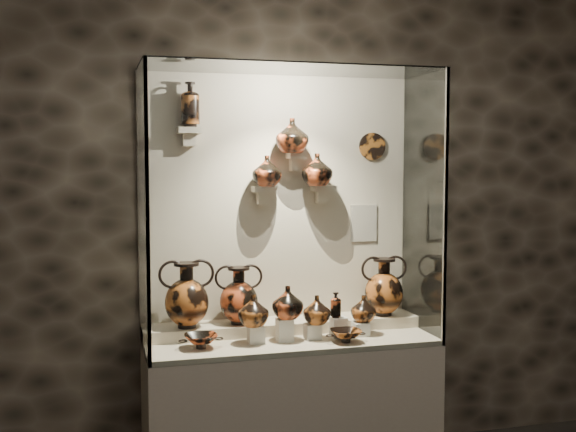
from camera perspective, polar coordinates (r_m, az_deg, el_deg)
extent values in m
cube|color=black|center=(4.49, -0.90, 0.93)|extent=(5.00, 0.02, 3.20)
cube|color=beige|center=(4.43, 0.20, -15.03)|extent=(1.70, 0.60, 0.80)
cube|color=beige|center=(4.31, 0.20, -9.82)|extent=(1.68, 0.58, 0.03)
cube|color=beige|center=(4.46, -0.41, -8.84)|extent=(1.70, 0.25, 0.10)
cube|color=beige|center=(4.48, -0.88, 0.92)|extent=(1.70, 0.03, 1.60)
cube|color=white|center=(3.90, 1.37, 0.38)|extent=(1.70, 0.01, 1.60)
cube|color=white|center=(4.04, -11.44, 0.44)|extent=(0.01, 0.60, 1.60)
cube|color=white|center=(4.48, 10.67, 0.85)|extent=(0.01, 0.60, 1.60)
cube|color=white|center=(4.20, 0.20, 11.55)|extent=(1.70, 0.60, 0.01)
cube|color=gray|center=(3.75, -11.04, 0.14)|extent=(0.02, 0.02, 1.60)
cube|color=gray|center=(4.22, 12.33, 0.60)|extent=(0.02, 0.02, 1.60)
cube|color=silver|center=(4.19, -2.55, -9.31)|extent=(0.09, 0.09, 0.10)
cube|color=silver|center=(4.23, -0.28, -8.97)|extent=(0.09, 0.09, 0.13)
cube|color=silver|center=(4.28, 1.95, -9.09)|extent=(0.09, 0.09, 0.09)
cube|color=silver|center=(4.32, 4.00, -8.74)|extent=(0.09, 0.09, 0.12)
cube|color=silver|center=(4.38, 5.75, -8.86)|extent=(0.09, 0.09, 0.08)
cube|color=beige|center=(4.30, -7.80, 6.73)|extent=(0.14, 0.12, 0.04)
cube|color=beige|center=(4.38, -1.90, 2.15)|extent=(0.14, 0.12, 0.04)
cube|color=beige|center=(4.43, 0.61, 4.76)|extent=(0.10, 0.12, 0.04)
cube|color=beige|center=(4.49, 2.82, 2.20)|extent=(0.14, 0.12, 0.04)
imported|color=#9E511E|center=(4.14, -2.76, -7.46)|extent=(0.20, 0.20, 0.18)
imported|color=#C34B22|center=(4.19, -0.03, -6.84)|extent=(0.20, 0.20, 0.19)
imported|color=#9E511E|center=(4.24, 2.29, -7.41)|extent=(0.21, 0.21, 0.17)
imported|color=#9E511E|center=(4.37, 5.97, -7.28)|extent=(0.19, 0.19, 0.16)
imported|color=#C34B22|center=(4.34, -1.68, 3.58)|extent=(0.20, 0.20, 0.19)
imported|color=#C34B22|center=(4.37, 0.32, 6.37)|extent=(0.26, 0.26, 0.21)
imported|color=#C34B22|center=(4.42, 2.31, 3.68)|extent=(0.22, 0.22, 0.20)
cylinder|color=#9A561E|center=(4.65, 6.66, 5.49)|extent=(0.17, 0.02, 0.17)
cube|color=beige|center=(4.65, 5.98, -0.57)|extent=(0.18, 0.01, 0.24)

